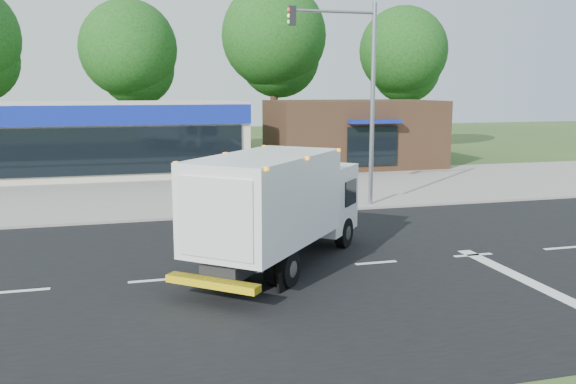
{
  "coord_description": "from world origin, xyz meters",
  "views": [
    {
      "loc": [
        -6.53,
        -14.96,
        4.76
      ],
      "look_at": [
        -1.9,
        2.26,
        1.7
      ],
      "focal_mm": 38.0,
      "sensor_mm": 36.0,
      "label": 1
    }
  ],
  "objects": [
    {
      "name": "retail_strip_mall",
      "position": [
        -9.0,
        19.93,
        2.01
      ],
      "size": [
        18.0,
        6.2,
        4.0
      ],
      "color": "beige",
      "rests_on": "ground"
    },
    {
      "name": "ems_box_truck",
      "position": [
        -2.65,
        0.42,
        1.79
      ],
      "size": [
        6.18,
        6.75,
        3.11
      ],
      "rotation": [
        0.0,
        0.0,
        0.87
      ],
      "color": "black",
      "rests_on": "ground"
    },
    {
      "name": "ground",
      "position": [
        0.0,
        0.0,
        0.0
      ],
      "size": [
        120.0,
        120.0,
        0.0
      ],
      "primitive_type": "plane",
      "color": "#385123",
      "rests_on": "ground"
    },
    {
      "name": "traffic_signal_pole",
      "position": [
        2.35,
        7.6,
        4.92
      ],
      "size": [
        3.51,
        0.25,
        8.0
      ],
      "color": "gray",
      "rests_on": "ground"
    },
    {
      "name": "lane_markings",
      "position": [
        1.35,
        -1.35,
        0.02
      ],
      "size": [
        55.2,
        7.0,
        0.01
      ],
      "color": "silver",
      "rests_on": "road_asphalt"
    },
    {
      "name": "background_trees",
      "position": [
        -0.85,
        28.16,
        7.38
      ],
      "size": [
        36.77,
        7.39,
        12.1
      ],
      "color": "#332114",
      "rests_on": "ground"
    },
    {
      "name": "parking_apron",
      "position": [
        0.0,
        14.0,
        0.01
      ],
      "size": [
        60.0,
        9.0,
        0.02
      ],
      "primitive_type": "cube",
      "color": "gray",
      "rests_on": "ground"
    },
    {
      "name": "emergency_worker",
      "position": [
        -4.45,
        -0.97,
        0.98
      ],
      "size": [
        0.8,
        0.64,
        2.01
      ],
      "rotation": [
        0.0,
        0.0,
        0.31
      ],
      "color": "tan",
      "rests_on": "ground"
    },
    {
      "name": "brown_storefront",
      "position": [
        7.0,
        19.98,
        2.0
      ],
      "size": [
        10.0,
        6.7,
        4.0
      ],
      "color": "#382316",
      "rests_on": "ground"
    },
    {
      "name": "road_asphalt",
      "position": [
        0.0,
        0.0,
        0.0
      ],
      "size": [
        60.0,
        14.0,
        0.02
      ],
      "primitive_type": "cube",
      "color": "black",
      "rests_on": "ground"
    },
    {
      "name": "sidewalk",
      "position": [
        0.0,
        8.2,
        0.06
      ],
      "size": [
        60.0,
        2.4,
        0.12
      ],
      "primitive_type": "cube",
      "color": "gray",
      "rests_on": "ground"
    }
  ]
}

